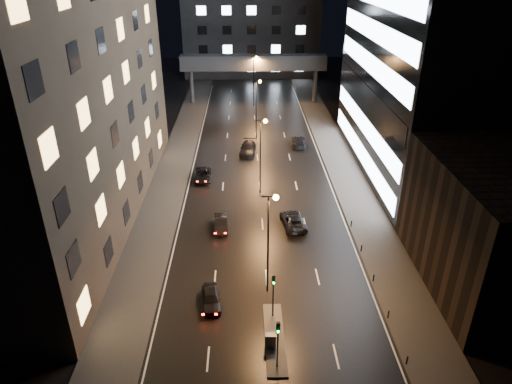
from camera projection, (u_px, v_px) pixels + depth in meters
ground at (258, 157)px, 71.06m from camera, size 160.00×160.00×0.00m
sidewalk_left at (173, 171)px, 66.30m from camera, size 5.00×110.00×0.15m
sidewalk_right at (344, 169)px, 66.87m from camera, size 5.00×110.00×0.15m
building_left at (45, 42)px, 47.16m from camera, size 15.00×48.00×40.00m
building_right_low at (488, 228)px, 41.23m from camera, size 10.00×18.00×12.00m
building_right_glass at (456, 4)px, 57.77m from camera, size 20.00×36.00×45.00m
building_far at (251, 24)px, 116.86m from camera, size 34.00×14.00×25.00m
skybridge at (253, 63)px, 93.89m from camera, size 30.00×3.00×10.00m
median_island at (275, 338)px, 37.27m from camera, size 1.60×8.00×0.15m
traffic_signal_near at (273, 289)px, 38.11m from camera, size 0.28×0.34×4.40m
traffic_signal_far at (278, 338)px, 33.22m from camera, size 0.28×0.34×4.40m
bollard_row at (380, 296)px, 41.33m from camera, size 0.12×25.12×0.90m
streetlight_near at (270, 232)px, 39.66m from camera, size 1.45×0.50×10.15m
streetlight_mid_a at (262, 147)px, 57.42m from camera, size 1.45×0.50×10.15m
streetlight_mid_b at (257, 102)px, 75.19m from camera, size 1.45×0.50×10.15m
streetlight_far at (254, 74)px, 92.96m from camera, size 1.45×0.50×10.15m
car_away_a at (211, 298)px, 40.68m from camera, size 2.12×4.20×1.37m
car_away_b at (221, 224)px, 52.10m from camera, size 1.74×4.22×1.36m
car_away_c at (203, 175)px, 63.66m from camera, size 2.45×4.97×1.36m
car_away_d at (248, 149)px, 72.18m from camera, size 2.91×5.84×1.63m
car_toward_a at (293, 220)px, 52.62m from camera, size 3.10×5.48×1.45m
car_toward_b at (299, 141)px, 75.12m from camera, size 2.51×5.44×1.54m
utility_cabinet at (270, 340)px, 36.09m from camera, size 0.87×0.49×1.24m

